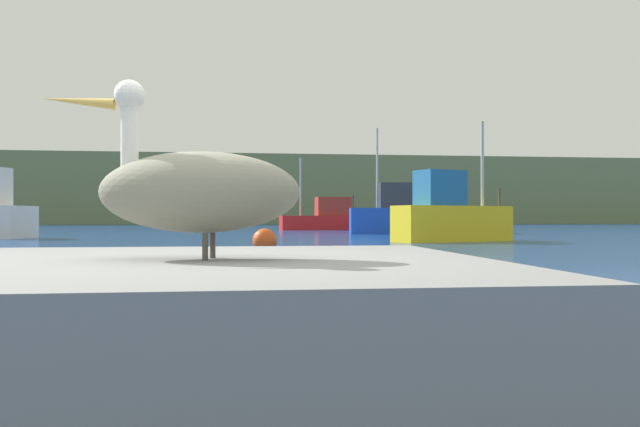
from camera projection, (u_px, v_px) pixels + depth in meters
name	position (u px, v px, depth m)	size (l,w,h in m)	color
ground_plane	(181.00, 390.00, 3.36)	(260.00, 260.00, 0.00)	navy
hillside_backdrop	(237.00, 191.00, 83.05)	(140.00, 16.48, 8.51)	#6B7A51
pier_dock	(199.00, 327.00, 3.26)	(3.02, 2.85, 0.70)	gray
pelican	(196.00, 189.00, 3.27)	(1.39, 0.67, 0.93)	gray
fishing_boat_yellow	(450.00, 215.00, 23.44)	(4.93, 2.88, 4.58)	yellow
fishing_boat_blue	(414.00, 216.00, 34.72)	(7.65, 3.12, 5.80)	blue
fishing_boat_red	(331.00, 218.00, 44.73)	(7.05, 2.48, 5.07)	red
mooring_buoy	(265.00, 241.00, 16.11)	(0.62, 0.62, 0.62)	#E54C19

